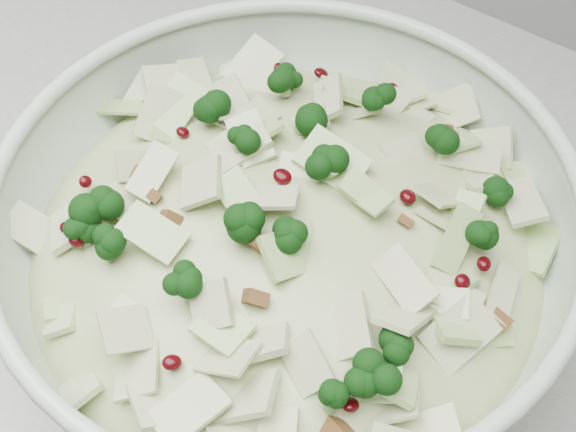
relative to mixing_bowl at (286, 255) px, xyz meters
The scene contains 2 objects.
mixing_bowl is the anchor object (origin of this frame).
salad 0.02m from the mixing_bowl, 75.96° to the right, with size 0.45×0.45×0.14m.
Camera 1 is at (-0.26, 1.37, 1.38)m, focal length 50.00 mm.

